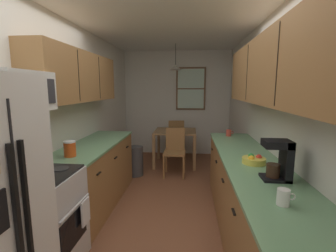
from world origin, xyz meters
TOP-DOWN VIEW (x-y plane):
  - ground_plane at (0.00, 1.00)m, footprint 12.00×12.00m
  - wall_left at (-1.35, 1.00)m, footprint 0.10×9.00m
  - wall_right at (1.35, 1.00)m, footprint 0.10×9.00m
  - wall_back at (0.00, 3.65)m, footprint 4.40×0.10m
  - ceiling_slab at (0.00, 1.00)m, footprint 4.40×9.00m
  - stove_range at (-0.99, -0.50)m, footprint 0.66×0.65m
  - microwave_over_range at (-1.11, -0.50)m, footprint 0.39×0.59m
  - counter_left at (-1.00, 0.77)m, footprint 0.64×1.89m
  - upper_cabinets_left at (-1.14, 0.72)m, footprint 0.33×1.97m
  - counter_right at (1.00, 0.07)m, footprint 0.64×3.26m
  - upper_cabinets_right at (1.14, 0.02)m, footprint 0.33×2.94m
  - dining_table at (0.02, 2.68)m, footprint 0.88×0.81m
  - dining_chair_near at (0.05, 2.07)m, footprint 0.41×0.41m
  - dining_chair_far at (0.00, 3.29)m, footprint 0.44×0.44m
  - pendant_light at (0.02, 2.68)m, footprint 0.26×0.26m
  - back_window at (0.34, 3.58)m, footprint 0.72×0.05m
  - trash_bin at (-0.70, 1.96)m, footprint 0.31×0.31m
  - storage_canister at (-1.00, 0.12)m, footprint 0.13×0.13m
  - dish_towel at (-0.64, -0.34)m, footprint 0.02×0.16m
  - coffee_maker at (1.09, -0.37)m, footprint 0.22×0.18m
  - mug_by_coffeemaker at (0.95, 1.46)m, footprint 0.12×0.08m
  - mug_spare at (0.95, -0.83)m, footprint 0.12×0.08m
  - fruit_bowl at (0.99, 0.06)m, footprint 0.23×0.23m

SIDE VIEW (x-z plane):
  - ground_plane at x=0.00m, z-range 0.00..0.00m
  - trash_bin at x=-0.70m, z-range 0.00..0.56m
  - counter_right at x=1.00m, z-range 0.00..0.90m
  - counter_left at x=-1.00m, z-range 0.00..0.90m
  - stove_range at x=-0.99m, z-range -0.08..1.02m
  - dish_towel at x=-0.64m, z-range 0.38..0.62m
  - dining_chair_near at x=0.05m, z-range 0.05..0.95m
  - dining_chair_far at x=0.00m, z-range 0.05..0.95m
  - dining_table at x=0.02m, z-range 0.25..1.01m
  - fruit_bowl at x=0.99m, z-range 0.89..0.98m
  - mug_by_coffeemaker at x=0.95m, z-range 0.90..1.00m
  - mug_spare at x=0.95m, z-range 0.90..1.01m
  - storage_canister at x=-1.00m, z-range 0.90..1.08m
  - coffee_maker at x=1.09m, z-range 0.91..1.25m
  - wall_left at x=-1.35m, z-range 0.00..2.55m
  - wall_right at x=1.35m, z-range 0.00..2.55m
  - wall_back at x=0.00m, z-range 0.00..2.55m
  - microwave_over_range at x=-1.11m, z-range 1.46..1.80m
  - back_window at x=0.34m, z-range 1.12..2.16m
  - upper_cabinets_left at x=-1.14m, z-range 1.48..2.12m
  - upper_cabinets_right at x=1.14m, z-range 1.50..2.17m
  - pendant_light at x=0.02m, z-range 1.82..2.34m
  - ceiling_slab at x=0.00m, z-range 2.55..2.63m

